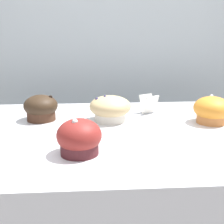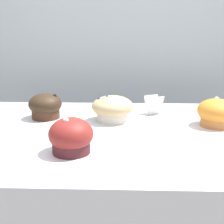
{
  "view_description": "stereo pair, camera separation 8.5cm",
  "coord_description": "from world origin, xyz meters",
  "px_view_note": "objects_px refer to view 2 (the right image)",
  "views": [
    {
      "loc": [
        -0.1,
        -0.8,
        1.21
      ],
      "look_at": [
        -0.04,
        0.02,
        0.98
      ],
      "focal_mm": 50.0,
      "sensor_mm": 36.0,
      "label": 1
    },
    {
      "loc": [
        -0.02,
        -0.8,
        1.21
      ],
      "look_at": [
        -0.04,
        0.02,
        0.98
      ],
      "focal_mm": 50.0,
      "sensor_mm": 36.0,
      "label": 2
    }
  ],
  "objects_px": {
    "muffin_back_left": "(112,108)",
    "muffin_back_right": "(45,106)",
    "muffin_front_left": "(71,137)",
    "muffin_front_center": "(216,113)"
  },
  "relations": [
    {
      "from": "muffin_back_left",
      "to": "muffin_front_left",
      "type": "relative_size",
      "value": 1.24
    },
    {
      "from": "muffin_back_left",
      "to": "muffin_front_left",
      "type": "xyz_separation_m",
      "value": [
        -0.08,
        -0.25,
        -0.0
      ]
    },
    {
      "from": "muffin_back_left",
      "to": "muffin_back_right",
      "type": "xyz_separation_m",
      "value": [
        -0.21,
        0.02,
        -0.0
      ]
    },
    {
      "from": "muffin_back_right",
      "to": "muffin_front_left",
      "type": "xyz_separation_m",
      "value": [
        0.12,
        -0.27,
        -0.0
      ]
    },
    {
      "from": "muffin_back_left",
      "to": "muffin_back_right",
      "type": "bearing_deg",
      "value": 173.28
    },
    {
      "from": "muffin_front_center",
      "to": "muffin_back_right",
      "type": "xyz_separation_m",
      "value": [
        -0.5,
        0.06,
        -0.0
      ]
    },
    {
      "from": "muffin_front_center",
      "to": "muffin_back_left",
      "type": "relative_size",
      "value": 0.86
    },
    {
      "from": "muffin_back_left",
      "to": "muffin_back_right",
      "type": "relative_size",
      "value": 1.22
    },
    {
      "from": "muffin_back_left",
      "to": "muffin_front_left",
      "type": "bearing_deg",
      "value": -108.59
    },
    {
      "from": "muffin_back_left",
      "to": "muffin_front_center",
      "type": "bearing_deg",
      "value": -7.74
    }
  ]
}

